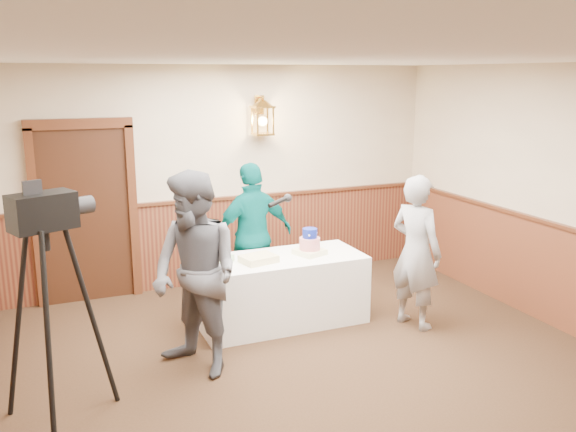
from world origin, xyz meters
name	(u,v)px	position (x,y,z in m)	size (l,w,h in m)	color
ground	(337,412)	(0.00, 0.00, 0.00)	(7.00, 7.00, 0.00)	#322113
room_shell	(310,219)	(-0.05, 0.45, 1.52)	(6.02, 7.02, 2.81)	#BFAA8F
display_table	(281,290)	(0.27, 1.90, 0.38)	(1.80, 0.80, 0.75)	white
tiered_cake	(310,244)	(0.60, 1.87, 0.86)	(0.36, 0.36, 0.29)	#FAF5BB
sheet_cake_yellow	(259,259)	(-0.01, 1.82, 0.79)	(0.36, 0.27, 0.07)	#F6ED93
sheet_cake_green	(216,258)	(-0.43, 2.01, 0.79)	(0.31, 0.25, 0.07)	#93C087
interviewer	(196,275)	(-0.86, 1.14, 0.93)	(1.63, 1.13, 1.87)	#52535B
baker	(416,252)	(1.57, 1.27, 0.83)	(0.61, 0.40, 1.67)	gray
assistant_p	(253,236)	(0.17, 2.50, 0.85)	(1.00, 0.42, 1.71)	#035A58
tv_camera_rig	(53,325)	(-2.08, 0.69, 0.83)	(0.72, 0.68, 1.85)	black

